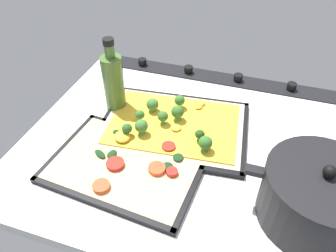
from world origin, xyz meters
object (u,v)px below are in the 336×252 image
baking_tray_back (126,166)px  oil_bottle (114,83)px  cooking_pot (317,197)px  broccoli_pizza (172,124)px  veggie_pizza_back (127,164)px  baking_tray_front (173,127)px

baking_tray_back → oil_bottle: size_ratio=1.69×
cooking_pot → oil_bottle: oil_bottle is taller
broccoli_pizza → veggie_pizza_back: bearing=70.4°
broccoli_pizza → cooking_pot: cooking_pot is taller
baking_tray_front → oil_bottle: (17.80, -2.98, 8.57)cm
veggie_pizza_back → cooking_pot: 40.30cm
veggie_pizza_back → cooking_pot: size_ratio=1.20×
baking_tray_back → oil_bottle: 24.11cm
baking_tray_back → oil_bottle: bearing=-60.0°
baking_tray_front → cooking_pot: 38.44cm
cooking_pot → oil_bottle: size_ratio=1.31×
baking_tray_back → cooking_pot: cooking_pot is taller
baking_tray_front → baking_tray_back: size_ratio=1.12×
broccoli_pizza → oil_bottle: oil_bottle is taller
oil_bottle → broccoli_pizza: bearing=169.0°
baking_tray_back → veggie_pizza_back: size_ratio=1.08×
cooking_pot → broccoli_pizza: bearing=-26.3°
broccoli_pizza → cooking_pot: (-34.22, 16.90, 4.42)cm
veggie_pizza_back → cooking_pot: cooking_pot is taller
baking_tray_front → cooking_pot: size_ratio=1.44×
broccoli_pizza → veggie_pizza_back: size_ratio=1.13×
baking_tray_back → veggie_pizza_back: (-0.38, -0.01, 0.69)cm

